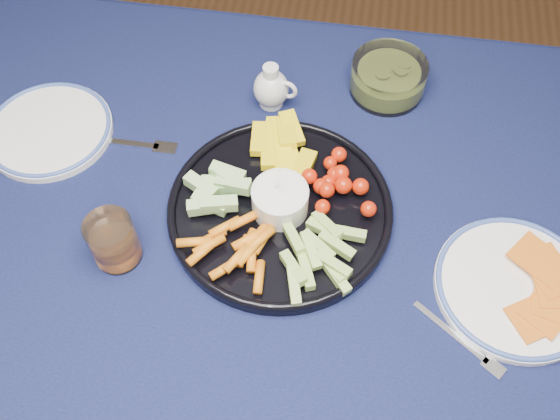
# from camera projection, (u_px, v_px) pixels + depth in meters

# --- Properties ---
(dining_table) EXTENTS (1.67, 1.07, 0.75)m
(dining_table) POSITION_uv_depth(u_px,v_px,m) (255.00, 277.00, 1.03)
(dining_table) COLOR #4B3219
(dining_table) RESTS_ON ground
(crudite_platter) EXTENTS (0.35, 0.35, 0.11)m
(crudite_platter) POSITION_uv_depth(u_px,v_px,m) (278.00, 206.00, 0.97)
(crudite_platter) COLOR black
(crudite_platter) RESTS_ON dining_table
(creamer_pitcher) EXTENTS (0.08, 0.06, 0.09)m
(creamer_pitcher) POSITION_uv_depth(u_px,v_px,m) (272.00, 88.00, 1.09)
(creamer_pitcher) COLOR silver
(creamer_pitcher) RESTS_ON dining_table
(pickle_bowl) EXTENTS (0.13, 0.13, 0.06)m
(pickle_bowl) POSITION_uv_depth(u_px,v_px,m) (388.00, 79.00, 1.11)
(pickle_bowl) COLOR white
(pickle_bowl) RESTS_ON dining_table
(cheese_plate) EXTENTS (0.23, 0.23, 0.03)m
(cheese_plate) POSITION_uv_depth(u_px,v_px,m) (516.00, 286.00, 0.91)
(cheese_plate) COLOR white
(cheese_plate) RESTS_ON dining_table
(juice_tumbler) EXTENTS (0.07, 0.07, 0.08)m
(juice_tumbler) POSITION_uv_depth(u_px,v_px,m) (114.00, 243.00, 0.92)
(juice_tumbler) COLOR white
(juice_tumbler) RESTS_ON dining_table
(fork_left) EXTENTS (0.19, 0.03, 0.00)m
(fork_left) POSITION_uv_depth(u_px,v_px,m) (132.00, 144.00, 1.06)
(fork_left) COLOR silver
(fork_left) RESTS_ON dining_table
(fork_right) EXTENTS (0.13, 0.10, 0.00)m
(fork_right) POSITION_uv_depth(u_px,v_px,m) (465.00, 344.00, 0.87)
(fork_right) COLOR silver
(fork_right) RESTS_ON dining_table
(side_plate_extra) EXTENTS (0.22, 0.22, 0.02)m
(side_plate_extra) POSITION_uv_depth(u_px,v_px,m) (49.00, 130.00, 1.07)
(side_plate_extra) COLOR white
(side_plate_extra) RESTS_ON dining_table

